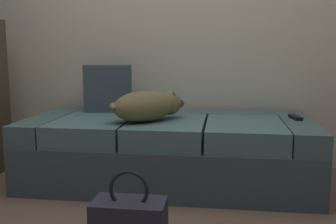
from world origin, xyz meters
name	(u,v)px	position (x,y,z in m)	size (l,w,h in m)	color
couch	(169,150)	(0.00, 0.97, 0.22)	(1.87, 0.87, 0.44)	#415258
dog_tan	(148,106)	(-0.12, 0.85, 0.53)	(0.49, 0.48, 0.19)	olive
tv_remote	(295,117)	(0.83, 1.05, 0.45)	(0.04, 0.15, 0.02)	black
throw_pillow	(108,88)	(-0.48, 1.20, 0.61)	(0.34, 0.12, 0.34)	#424C58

